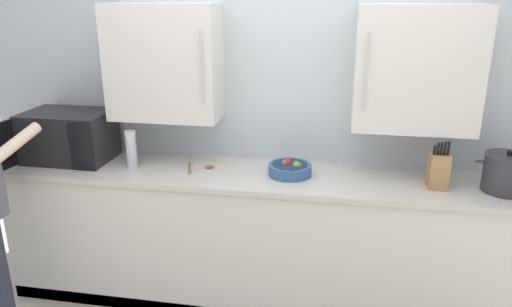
{
  "coord_description": "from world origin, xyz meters",
  "views": [
    {
      "loc": [
        0.35,
        -2.16,
        2.05
      ],
      "look_at": [
        -0.15,
        0.63,
        1.1
      ],
      "focal_mm": 33.47,
      "sensor_mm": 36.0,
      "label": 1
    }
  ],
  "objects_px": {
    "fruit_bowl": "(290,169)",
    "microwave_oven": "(64,136)",
    "knife_block": "(438,170)",
    "wooden_spoon": "(200,167)",
    "thermos_flask": "(131,149)",
    "stock_pot": "(507,173)"
  },
  "relations": [
    {
      "from": "microwave_oven",
      "to": "fruit_bowl",
      "type": "xyz_separation_m",
      "value": [
        1.57,
        -0.02,
        -0.13
      ]
    },
    {
      "from": "wooden_spoon",
      "to": "thermos_flask",
      "type": "distance_m",
      "value": 0.47
    },
    {
      "from": "wooden_spoon",
      "to": "microwave_oven",
      "type": "bearing_deg",
      "value": 179.56
    },
    {
      "from": "fruit_bowl",
      "to": "stock_pot",
      "type": "bearing_deg",
      "value": -2.07
    },
    {
      "from": "wooden_spoon",
      "to": "fruit_bowl",
      "type": "distance_m",
      "value": 0.6
    },
    {
      "from": "wooden_spoon",
      "to": "knife_block",
      "type": "bearing_deg",
      "value": -2.13
    },
    {
      "from": "stock_pot",
      "to": "thermos_flask",
      "type": "xyz_separation_m",
      "value": [
        -2.32,
        -0.0,
        0.02
      ]
    },
    {
      "from": "wooden_spoon",
      "to": "fruit_bowl",
      "type": "xyz_separation_m",
      "value": [
        0.6,
        -0.01,
        0.03
      ]
    },
    {
      "from": "microwave_oven",
      "to": "fruit_bowl",
      "type": "distance_m",
      "value": 1.57
    },
    {
      "from": "microwave_oven",
      "to": "fruit_bowl",
      "type": "bearing_deg",
      "value": -0.75
    },
    {
      "from": "stock_pot",
      "to": "fruit_bowl",
      "type": "distance_m",
      "value": 1.27
    },
    {
      "from": "thermos_flask",
      "to": "fruit_bowl",
      "type": "bearing_deg",
      "value": 2.53
    },
    {
      "from": "fruit_bowl",
      "to": "microwave_oven",
      "type": "bearing_deg",
      "value": 179.25
    },
    {
      "from": "microwave_oven",
      "to": "wooden_spoon",
      "type": "relative_size",
      "value": 4.0
    },
    {
      "from": "microwave_oven",
      "to": "stock_pot",
      "type": "distance_m",
      "value": 2.84
    },
    {
      "from": "microwave_oven",
      "to": "knife_block",
      "type": "distance_m",
      "value": 2.46
    },
    {
      "from": "fruit_bowl",
      "to": "knife_block",
      "type": "xyz_separation_m",
      "value": [
        0.89,
        -0.04,
        0.07
      ]
    },
    {
      "from": "fruit_bowl",
      "to": "wooden_spoon",
      "type": "bearing_deg",
      "value": 178.74
    },
    {
      "from": "stock_pot",
      "to": "thermos_flask",
      "type": "height_order",
      "value": "same"
    },
    {
      "from": "microwave_oven",
      "to": "thermos_flask",
      "type": "distance_m",
      "value": 0.53
    },
    {
      "from": "microwave_oven",
      "to": "knife_block",
      "type": "height_order",
      "value": "microwave_oven"
    },
    {
      "from": "thermos_flask",
      "to": "microwave_oven",
      "type": "bearing_deg",
      "value": 172.66
    }
  ]
}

